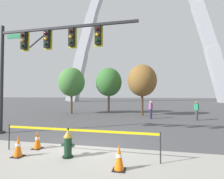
{
  "coord_description": "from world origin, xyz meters",
  "views": [
    {
      "loc": [
        2.64,
        -7.08,
        2.12
      ],
      "look_at": [
        -0.04,
        5.0,
        2.5
      ],
      "focal_mm": 28.12,
      "sensor_mm": 36.0,
      "label": 1
    }
  ],
  "objects_px": {
    "monument_arch": "(141,25)",
    "traffic_signal_gantry": "(40,52)",
    "fire_hydrant": "(68,144)",
    "traffic_cone_by_hydrant": "(37,140)",
    "traffic_cone_curb_edge": "(18,146)",
    "pedestrian_standing_center": "(151,109)",
    "pedestrian_walking_left": "(197,111)",
    "traffic_cone_mid_sidewalk": "(119,158)"
  },
  "relations": [
    {
      "from": "fire_hydrant",
      "to": "traffic_cone_mid_sidewalk",
      "type": "bearing_deg",
      "value": -18.6
    },
    {
      "from": "monument_arch",
      "to": "pedestrian_walking_left",
      "type": "distance_m",
      "value": 44.08
    },
    {
      "from": "fire_hydrant",
      "to": "traffic_signal_gantry",
      "type": "distance_m",
      "value": 5.61
    },
    {
      "from": "fire_hydrant",
      "to": "pedestrian_walking_left",
      "type": "height_order",
      "value": "pedestrian_walking_left"
    },
    {
      "from": "pedestrian_standing_center",
      "to": "monument_arch",
      "type": "bearing_deg",
      "value": 94.06
    },
    {
      "from": "traffic_cone_by_hydrant",
      "to": "traffic_cone_mid_sidewalk",
      "type": "relative_size",
      "value": 1.0
    },
    {
      "from": "pedestrian_standing_center",
      "to": "traffic_cone_mid_sidewalk",
      "type": "bearing_deg",
      "value": -94.52
    },
    {
      "from": "traffic_cone_mid_sidewalk",
      "to": "pedestrian_walking_left",
      "type": "xyz_separation_m",
      "value": [
        4.6,
        10.9,
        0.46
      ]
    },
    {
      "from": "fire_hydrant",
      "to": "traffic_cone_by_hydrant",
      "type": "relative_size",
      "value": 1.36
    },
    {
      "from": "fire_hydrant",
      "to": "traffic_cone_curb_edge",
      "type": "bearing_deg",
      "value": -169.11
    },
    {
      "from": "traffic_cone_by_hydrant",
      "to": "traffic_cone_curb_edge",
      "type": "relative_size",
      "value": 1.0
    },
    {
      "from": "fire_hydrant",
      "to": "pedestrian_standing_center",
      "type": "bearing_deg",
      "value": 75.31
    },
    {
      "from": "traffic_cone_curb_edge",
      "to": "pedestrian_walking_left",
      "type": "xyz_separation_m",
      "value": [
        8.17,
        10.59,
        0.46
      ]
    },
    {
      "from": "traffic_cone_curb_edge",
      "to": "pedestrian_standing_center",
      "type": "height_order",
      "value": "pedestrian_standing_center"
    },
    {
      "from": "fire_hydrant",
      "to": "pedestrian_standing_center",
      "type": "distance_m",
      "value": 10.85
    },
    {
      "from": "monument_arch",
      "to": "pedestrian_standing_center",
      "type": "height_order",
      "value": "monument_arch"
    },
    {
      "from": "traffic_cone_by_hydrant",
      "to": "traffic_signal_gantry",
      "type": "xyz_separation_m",
      "value": [
        -1.39,
        2.06,
        4.05
      ]
    },
    {
      "from": "monument_arch",
      "to": "traffic_signal_gantry",
      "type": "bearing_deg",
      "value": -93.96
    },
    {
      "from": "traffic_signal_gantry",
      "to": "fire_hydrant",
      "type": "bearing_deg",
      "value": -41.61
    },
    {
      "from": "traffic_cone_mid_sidewalk",
      "to": "pedestrian_walking_left",
      "type": "bearing_deg",
      "value": 67.11
    },
    {
      "from": "fire_hydrant",
      "to": "traffic_signal_gantry",
      "type": "relative_size",
      "value": 0.13
    },
    {
      "from": "traffic_cone_by_hydrant",
      "to": "pedestrian_walking_left",
      "type": "bearing_deg",
      "value": 50.13
    },
    {
      "from": "pedestrian_walking_left",
      "to": "monument_arch",
      "type": "bearing_deg",
      "value": 99.67
    },
    {
      "from": "traffic_cone_by_hydrant",
      "to": "pedestrian_standing_center",
      "type": "xyz_separation_m",
      "value": [
        4.35,
        9.89,
        0.46
      ]
    },
    {
      "from": "traffic_cone_by_hydrant",
      "to": "traffic_signal_gantry",
      "type": "relative_size",
      "value": 0.09
    },
    {
      "from": "traffic_cone_curb_edge",
      "to": "pedestrian_walking_left",
      "type": "bearing_deg",
      "value": 52.38
    },
    {
      "from": "monument_arch",
      "to": "pedestrian_walking_left",
      "type": "height_order",
      "value": "monument_arch"
    },
    {
      "from": "traffic_cone_by_hydrant",
      "to": "pedestrian_standing_center",
      "type": "distance_m",
      "value": 10.82
    },
    {
      "from": "traffic_cone_by_hydrant",
      "to": "traffic_signal_gantry",
      "type": "distance_m",
      "value": 4.75
    },
    {
      "from": "traffic_cone_by_hydrant",
      "to": "pedestrian_walking_left",
      "type": "xyz_separation_m",
      "value": [
        8.08,
        9.67,
        0.46
      ]
    },
    {
      "from": "monument_arch",
      "to": "pedestrian_walking_left",
      "type": "xyz_separation_m",
      "value": [
        6.35,
        -37.31,
        -22.6
      ]
    },
    {
      "from": "traffic_cone_mid_sidewalk",
      "to": "monument_arch",
      "type": "bearing_deg",
      "value": 92.08
    },
    {
      "from": "monument_arch",
      "to": "fire_hydrant",
      "type": "bearing_deg",
      "value": -90.14
    },
    {
      "from": "traffic_cone_mid_sidewalk",
      "to": "traffic_signal_gantry",
      "type": "distance_m",
      "value": 7.13
    },
    {
      "from": "monument_arch",
      "to": "traffic_cone_mid_sidewalk",
      "type": "bearing_deg",
      "value": -87.92
    },
    {
      "from": "traffic_signal_gantry",
      "to": "monument_arch",
      "type": "distance_m",
      "value": 48.88
    },
    {
      "from": "traffic_cone_mid_sidewalk",
      "to": "monument_arch",
      "type": "distance_m",
      "value": 53.47
    },
    {
      "from": "fire_hydrant",
      "to": "traffic_cone_by_hydrant",
      "type": "height_order",
      "value": "fire_hydrant"
    },
    {
      "from": "monument_arch",
      "to": "pedestrian_standing_center",
      "type": "bearing_deg",
      "value": -85.94
    },
    {
      "from": "monument_arch",
      "to": "pedestrian_standing_center",
      "type": "relative_size",
      "value": 34.18
    },
    {
      "from": "fire_hydrant",
      "to": "pedestrian_walking_left",
      "type": "bearing_deg",
      "value": 57.78
    },
    {
      "from": "traffic_cone_mid_sidewalk",
      "to": "monument_arch",
      "type": "relative_size",
      "value": 0.01
    }
  ]
}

